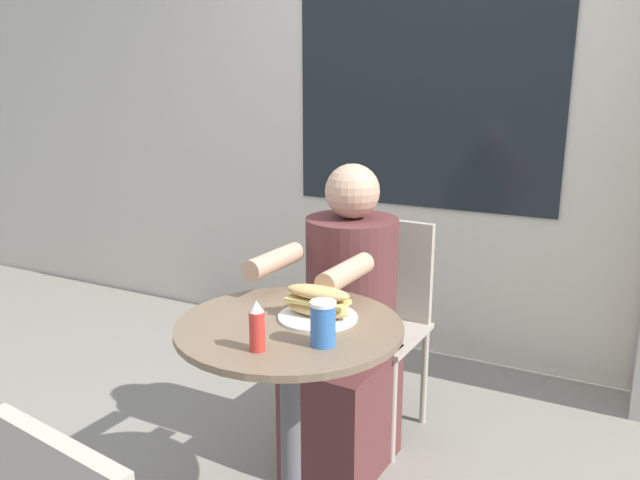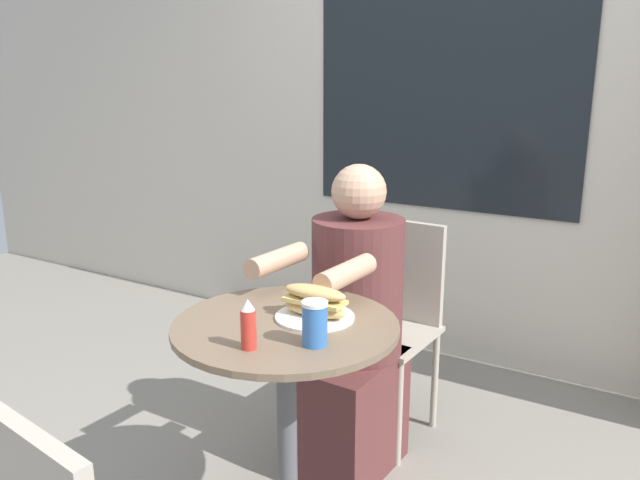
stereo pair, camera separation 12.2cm
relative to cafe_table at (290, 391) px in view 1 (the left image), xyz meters
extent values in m
cube|color=beige|center=(0.00, 1.68, 0.85)|extent=(8.00, 0.08, 2.80)
cube|color=black|center=(-0.17, 1.64, 0.97)|extent=(1.37, 0.01, 1.46)
cylinder|color=brown|center=(0.00, 0.00, 0.20)|extent=(0.65, 0.65, 0.02)
cylinder|color=#515156|center=(0.00, 0.00, -0.17)|extent=(0.06, 0.06, 0.72)
cube|color=#ADA393|center=(-0.05, 0.76, -0.11)|extent=(0.40, 0.40, 0.02)
cube|color=#ADA393|center=(-0.05, 0.93, 0.11)|extent=(0.35, 0.05, 0.42)
cylinder|color=#ADA393|center=(0.10, 0.59, -0.33)|extent=(0.03, 0.03, 0.43)
cylinder|color=#ADA393|center=(-0.23, 0.60, -0.33)|extent=(0.03, 0.03, 0.43)
cylinder|color=#ADA393|center=(0.12, 0.91, -0.33)|extent=(0.03, 0.03, 0.43)
cylinder|color=#ADA393|center=(-0.21, 0.93, -0.33)|extent=(0.03, 0.03, 0.43)
cube|color=brown|center=(-0.06, 0.48, -0.32)|extent=(0.33, 0.43, 0.45)
cylinder|color=brown|center=(-0.05, 0.54, 0.15)|extent=(0.33, 0.33, 0.50)
sphere|color=tan|center=(-0.05, 0.54, 0.50)|extent=(0.19, 0.19, 0.19)
cylinder|color=tan|center=(0.06, 0.23, 0.30)|extent=(0.08, 0.27, 0.07)
cylinder|color=tan|center=(-0.20, 0.25, 0.30)|extent=(0.08, 0.27, 0.07)
cylinder|color=white|center=(0.05, 0.07, 0.21)|extent=(0.23, 0.23, 0.01)
ellipsoid|color=tan|center=(0.05, 0.07, 0.24)|extent=(0.20, 0.08, 0.04)
cube|color=#D6BC66|center=(0.05, 0.07, 0.26)|extent=(0.18, 0.08, 0.01)
ellipsoid|color=tan|center=(0.05, 0.07, 0.29)|extent=(0.20, 0.08, 0.04)
cylinder|color=#336BB7|center=(0.15, -0.09, 0.26)|extent=(0.07, 0.07, 0.11)
cylinder|color=white|center=(0.15, -0.09, 0.32)|extent=(0.07, 0.07, 0.01)
cylinder|color=red|center=(0.02, -0.19, 0.26)|extent=(0.04, 0.04, 0.10)
cone|color=white|center=(0.02, -0.19, 0.33)|extent=(0.04, 0.04, 0.03)
camera|label=1|loc=(0.83, -1.42, 0.87)|focal=35.00mm
camera|label=2|loc=(0.94, -1.36, 0.87)|focal=35.00mm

